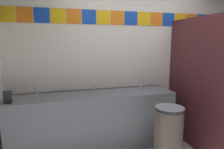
{
  "coord_description": "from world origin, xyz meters",
  "views": [
    {
      "loc": [
        -1.32,
        -1.73,
        1.62
      ],
      "look_at": [
        -0.6,
        0.82,
        1.18
      ],
      "focal_mm": 32.03,
      "sensor_mm": 36.0,
      "label": 1
    }
  ],
  "objects": [
    {
      "name": "wall_back",
      "position": [
        0.0,
        1.46,
        1.27
      ],
      "size": [
        4.13,
        0.09,
        2.53
      ],
      "color": "silver",
      "rests_on": "ground_plane"
    },
    {
      "name": "vanity_counter",
      "position": [
        -0.8,
        1.14,
        0.44
      ],
      "size": [
        2.44,
        0.57,
        0.85
      ],
      "color": "slate",
      "rests_on": "ground_plane"
    },
    {
      "name": "faucet_left",
      "position": [
        -1.61,
        1.22,
        0.9
      ],
      "size": [
        0.04,
        0.1,
        0.14
      ],
      "color": "silver",
      "rests_on": "vanity_counter"
    },
    {
      "name": "faucet_center",
      "position": [
        -0.8,
        1.22,
        0.9
      ],
      "size": [
        0.04,
        0.1,
        0.14
      ],
      "color": "silver",
      "rests_on": "vanity_counter"
    },
    {
      "name": "faucet_right",
      "position": [
        0.01,
        1.22,
        0.9
      ],
      "size": [
        0.04,
        0.1,
        0.14
      ],
      "color": "silver",
      "rests_on": "vanity_counter"
    },
    {
      "name": "soap_dispenser",
      "position": [
        -1.93,
        0.97,
        0.93
      ],
      "size": [
        0.09,
        0.09,
        0.16
      ],
      "color": "black",
      "rests_on": "vanity_counter"
    },
    {
      "name": "stall_divider",
      "position": [
        0.84,
        0.51,
        0.99
      ],
      "size": [
        0.92,
        1.32,
        1.97
      ],
      "color": "#471E23",
      "rests_on": "ground_plane"
    },
    {
      "name": "toilet",
      "position": [
        1.18,
        0.99,
        0.3
      ],
      "size": [
        0.39,
        0.49,
        0.74
      ],
      "color": "white",
      "rests_on": "ground_plane"
    },
    {
      "name": "trash_bin",
      "position": [
        0.08,
        0.47,
        0.39
      ],
      "size": [
        0.38,
        0.38,
        0.77
      ],
      "color": "brown",
      "rests_on": "ground_plane"
    }
  ]
}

